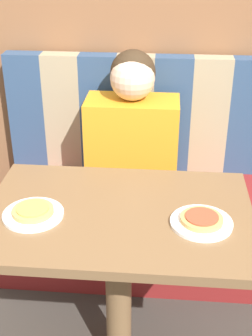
# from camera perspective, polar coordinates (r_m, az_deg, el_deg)

# --- Properties ---
(wall_back) EXTENTS (7.00, 0.05, 2.60)m
(wall_back) POSITION_cam_1_polar(r_m,az_deg,el_deg) (2.37, 1.45, 19.21)
(wall_back) COLOR brown
(wall_back) RESTS_ON ground_plane
(booth_seat) EXTENTS (1.31, 0.53, 0.49)m
(booth_seat) POSITION_cam_1_polar(r_m,az_deg,el_deg) (2.47, 0.67, -7.07)
(booth_seat) COLOR maroon
(booth_seat) RESTS_ON ground_plane
(booth_backrest) EXTENTS (1.31, 0.09, 0.60)m
(booth_backrest) POSITION_cam_1_polar(r_m,az_deg,el_deg) (2.40, 1.15, 6.63)
(booth_backrest) COLOR navy
(booth_backrest) RESTS_ON booth_seat
(dining_table) EXTENTS (0.94, 0.64, 0.76)m
(dining_table) POSITION_cam_1_polar(r_m,az_deg,el_deg) (1.70, -0.98, -8.54)
(dining_table) COLOR brown
(dining_table) RESTS_ON ground_plane
(person) EXTENTS (0.43, 0.24, 0.67)m
(person) POSITION_cam_1_polar(r_m,az_deg,el_deg) (2.20, 0.76, 5.07)
(person) COLOR orange
(person) RESTS_ON booth_seat
(plate_left) EXTENTS (0.21, 0.21, 0.01)m
(plate_left) POSITION_cam_1_polar(r_m,az_deg,el_deg) (1.64, -11.24, -5.56)
(plate_left) COLOR white
(plate_left) RESTS_ON dining_table
(plate_right) EXTENTS (0.21, 0.21, 0.01)m
(plate_right) POSITION_cam_1_polar(r_m,az_deg,el_deg) (1.59, 9.17, -6.60)
(plate_right) COLOR white
(plate_right) RESTS_ON dining_table
(pizza_left) EXTENTS (0.14, 0.14, 0.02)m
(pizza_left) POSITION_cam_1_polar(r_m,az_deg,el_deg) (1.63, -11.29, -5.10)
(pizza_left) COLOR tan
(pizza_left) RESTS_ON plate_left
(pizza_right) EXTENTS (0.14, 0.14, 0.02)m
(pizza_right) POSITION_cam_1_polar(r_m,az_deg,el_deg) (1.58, 9.21, -6.13)
(pizza_right) COLOR tan
(pizza_right) RESTS_ON plate_right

